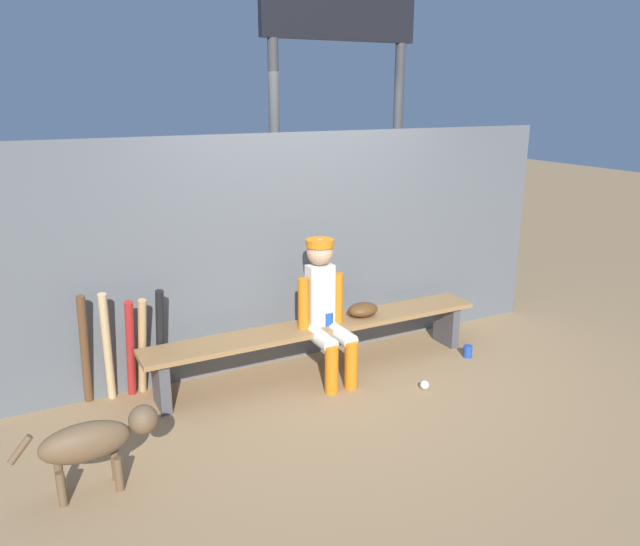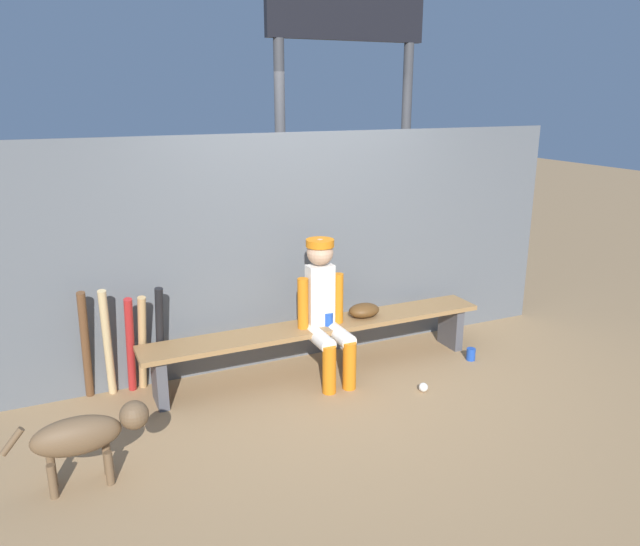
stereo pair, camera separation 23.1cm
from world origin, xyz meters
name	(u,v)px [view 1 (the left image)]	position (x,y,z in m)	size (l,w,h in m)	color
ground_plane	(320,372)	(0.00, 0.00, 0.00)	(30.00, 30.00, 0.00)	#9E7A51
chainlink_fence	(300,250)	(0.00, 0.38, 1.00)	(5.16, 0.03, 2.00)	#595E63
dugout_bench	(320,334)	(0.00, 0.00, 0.35)	(3.01, 0.36, 0.44)	olive
player_seated	(326,306)	(0.00, -0.11, 0.63)	(0.41, 0.55, 1.18)	silver
baseball_glove	(363,310)	(0.42, 0.00, 0.50)	(0.28, 0.20, 0.12)	#593819
bat_aluminum_black	(160,342)	(-1.29, 0.23, 0.44)	(0.06, 0.06, 0.88)	black
bat_wood_tan	(142,347)	(-1.42, 0.26, 0.41)	(0.06, 0.06, 0.84)	tan
bat_aluminum_red	(131,349)	(-1.52, 0.23, 0.42)	(0.06, 0.06, 0.85)	#B22323
bat_wood_natural	(107,348)	(-1.68, 0.26, 0.46)	(0.06, 0.06, 0.92)	tan
bat_wood_dark	(85,350)	(-1.84, 0.29, 0.46)	(0.06, 0.06, 0.92)	brown
baseball	(425,385)	(0.60, -0.68, 0.04)	(0.07, 0.07, 0.07)	white
cup_on_ground	(468,351)	(1.34, -0.34, 0.06)	(0.08, 0.08, 0.11)	#1E47AD
cup_on_bench	(328,319)	(0.05, -0.05, 0.49)	(0.08, 0.08, 0.11)	#1E47AD
scoreboard	(346,63)	(0.87, 1.14, 2.59)	(1.90, 0.27, 3.77)	#3F3F42
dog	(96,440)	(-1.93, -0.84, 0.34)	(0.84, 0.20, 0.49)	brown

